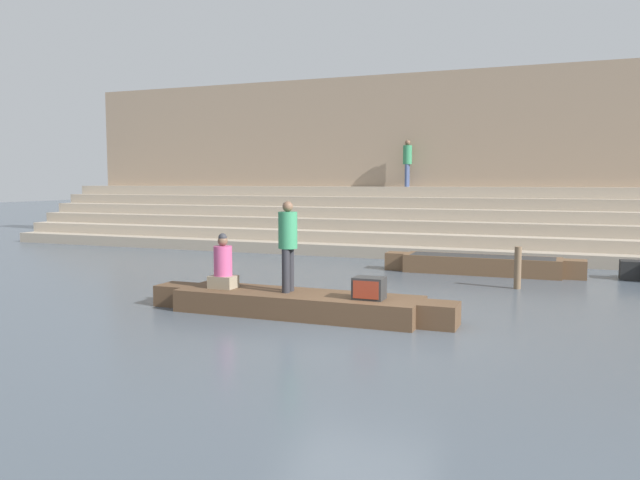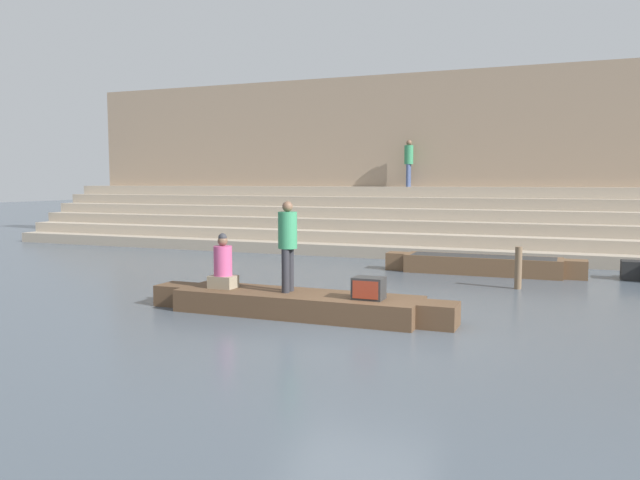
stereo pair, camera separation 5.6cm
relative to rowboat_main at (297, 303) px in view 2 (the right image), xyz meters
The scene contains 10 objects.
ground_plane 1.83m from the rowboat_main, 31.69° to the right, with size 120.00×120.00×0.00m, color #4C5660.
ghat_steps 11.76m from the rowboat_main, 82.43° to the left, with size 36.00×4.43×2.32m.
back_wall 14.26m from the rowboat_main, 83.62° to the left, with size 34.20×1.28×6.67m.
rowboat_main is the anchor object (origin of this frame).
person_standing 1.21m from the rowboat_main, 168.62° to the left, with size 0.36×0.36×1.73m.
person_rowing 1.70m from the rowboat_main, behind, with size 0.51×0.40×1.09m.
tv_set 1.51m from the rowboat_main, ahead, with size 0.55×0.42×0.40m.
moored_boat_shore 7.18m from the rowboat_main, 68.80° to the left, with size 5.33×1.02×0.49m.
mooring_post 5.86m from the rowboat_main, 50.99° to the left, with size 0.16×0.16×1.00m, color brown.
person_on_steps 13.28m from the rowboat_main, 94.44° to the left, with size 0.34×0.34×1.78m.
Camera 2 is at (3.18, -9.70, 2.53)m, focal length 35.00 mm.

